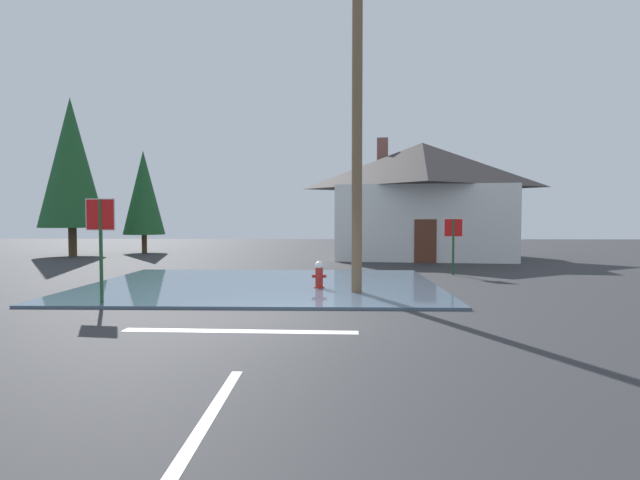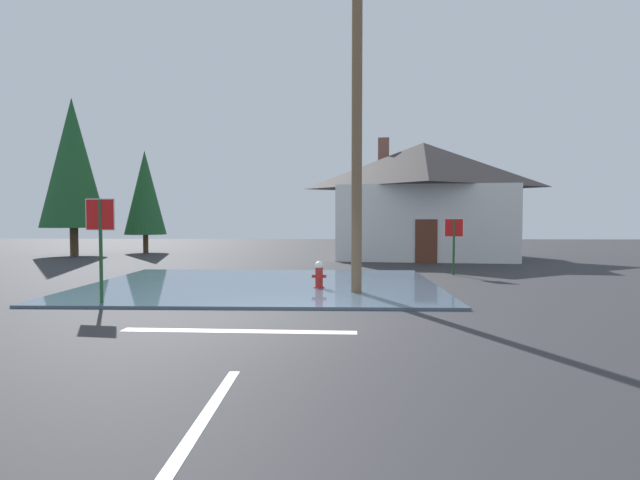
# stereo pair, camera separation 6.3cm
# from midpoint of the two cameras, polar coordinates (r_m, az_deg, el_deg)

# --- Properties ---
(ground_plane) EXTENTS (80.00, 80.00, 0.10)m
(ground_plane) POSITION_cam_midpoint_polar(r_m,az_deg,el_deg) (10.78, -4.97, -8.74)
(ground_plane) COLOR #2D2D30
(flood_puddle) EXTENTS (10.35, 8.17, 0.07)m
(flood_puddle) POSITION_cam_midpoint_polar(r_m,az_deg,el_deg) (15.56, -6.49, -4.98)
(flood_puddle) COLOR #4C6075
(flood_puddle) RESTS_ON ground
(lane_stop_bar) EXTENTS (4.28, 0.44, 0.01)m
(lane_stop_bar) POSITION_cam_midpoint_polar(r_m,az_deg,el_deg) (9.43, -9.16, -10.04)
(lane_stop_bar) COLOR silver
(lane_stop_bar) RESTS_ON ground
(lane_center_stripe) EXTENTS (0.14, 3.00, 0.01)m
(lane_center_stripe) POSITION_cam_midpoint_polar(r_m,az_deg,el_deg) (5.67, -12.56, -18.60)
(lane_center_stripe) COLOR silver
(lane_center_stripe) RESTS_ON ground
(stop_sign_near) EXTENTS (0.74, 0.13, 2.50)m
(stop_sign_near) POSITION_cam_midpoint_polar(r_m,az_deg,el_deg) (12.88, -23.49, 1.13)
(stop_sign_near) COLOR #1E4C28
(stop_sign_near) RESTS_ON ground
(fire_hydrant) EXTENTS (0.41, 0.36, 0.83)m
(fire_hydrant) POSITION_cam_midpoint_polar(r_m,az_deg,el_deg) (14.48, -0.22, -4.04)
(fire_hydrant) COLOR #AD231E
(fire_hydrant) RESTS_ON ground
(utility_pole) EXTENTS (1.60, 0.28, 9.97)m
(utility_pole) POSITION_cam_midpoint_polar(r_m,az_deg,el_deg) (13.92, 4.04, 15.41)
(utility_pole) COLOR brown
(utility_pole) RESTS_ON ground
(stop_sign_far) EXTENTS (0.65, 0.17, 2.04)m
(stop_sign_far) POSITION_cam_midpoint_polar(r_m,az_deg,el_deg) (18.91, 14.61, 0.53)
(stop_sign_far) COLOR #1E4C28
(stop_sign_far) RESTS_ON ground
(house) EXTENTS (9.92, 8.50, 6.47)m
(house) POSITION_cam_midpoint_polar(r_m,az_deg,el_deg) (27.28, 11.28, 4.63)
(house) COLOR silver
(house) RESTS_ON ground
(pine_tree_tall_left) EXTENTS (3.44, 3.44, 8.60)m
(pine_tree_tall_left) POSITION_cam_midpoint_polar(r_m,az_deg,el_deg) (31.10, -26.16, 7.75)
(pine_tree_tall_left) COLOR #4C3823
(pine_tree_tall_left) RESTS_ON ground
(pine_tree_mid_left) EXTENTS (2.43, 2.43, 6.07)m
(pine_tree_mid_left) POSITION_cam_midpoint_polar(r_m,az_deg,el_deg) (32.10, -19.20, 5.02)
(pine_tree_mid_left) COLOR #4C3823
(pine_tree_mid_left) RESTS_ON ground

